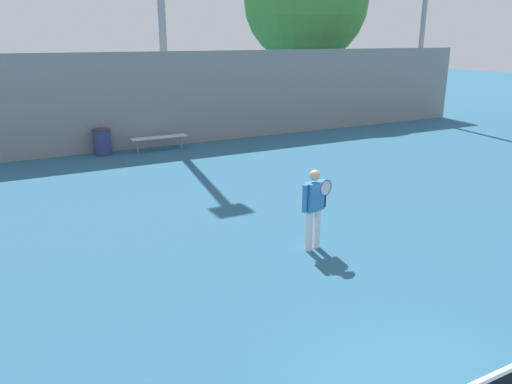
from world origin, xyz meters
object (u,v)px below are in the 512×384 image
(bench_courtside_near, at_px, (159,138))
(tree_green_tall, at_px, (306,0))
(trash_bin, at_px, (102,142))
(tennis_player, at_px, (314,205))

(bench_courtside_near, xyz_separation_m, tree_green_tall, (10.34, 6.23, 5.33))
(bench_courtside_near, relative_size, tree_green_tall, 0.22)
(trash_bin, bearing_deg, tree_green_tall, 26.04)
(tennis_player, xyz_separation_m, trash_bin, (-1.82, 10.18, -0.44))
(tree_green_tall, bearing_deg, bench_courtside_near, -148.94)
(tennis_player, height_order, trash_bin, tennis_player)
(bench_courtside_near, bearing_deg, tennis_player, -90.90)
(tennis_player, distance_m, trash_bin, 10.35)
(tennis_player, relative_size, trash_bin, 1.74)
(tennis_player, relative_size, bench_courtside_near, 0.78)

